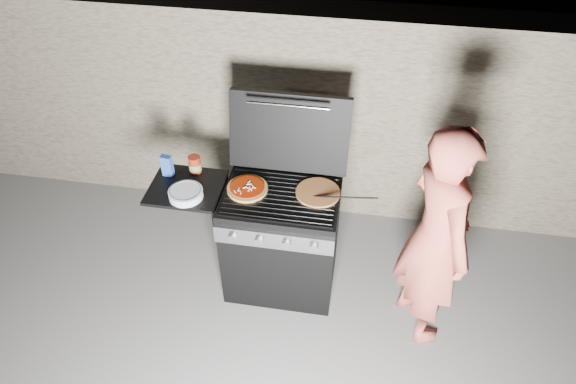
% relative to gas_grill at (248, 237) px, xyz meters
% --- Properties ---
extents(ground, '(50.00, 50.00, 0.00)m').
position_rel_gas_grill_xyz_m(ground, '(0.25, 0.00, -0.46)').
color(ground, '#5C5A58').
extents(stone_wall, '(8.00, 0.35, 1.80)m').
position_rel_gas_grill_xyz_m(stone_wall, '(0.25, 1.05, 0.44)').
color(stone_wall, '#7A6D53').
rests_on(stone_wall, ground).
extents(gas_grill, '(1.34, 0.79, 0.91)m').
position_rel_gas_grill_xyz_m(gas_grill, '(0.00, 0.00, 0.00)').
color(gas_grill, black).
rests_on(gas_grill, ground).
extents(pizza_topped, '(0.33, 0.33, 0.03)m').
position_rel_gas_grill_xyz_m(pizza_topped, '(0.01, 0.02, 0.47)').
color(pizza_topped, '#BA7E3F').
rests_on(pizza_topped, gas_grill).
extents(pizza_plain, '(0.38, 0.38, 0.02)m').
position_rel_gas_grill_xyz_m(pizza_plain, '(0.50, 0.06, 0.46)').
color(pizza_plain, '#C5824D').
rests_on(pizza_plain, gas_grill).
extents(sauce_jar, '(0.09, 0.09, 0.13)m').
position_rel_gas_grill_xyz_m(sauce_jar, '(-0.40, 0.16, 0.51)').
color(sauce_jar, maroon).
rests_on(sauce_jar, gas_grill).
extents(blue_carton, '(0.08, 0.05, 0.17)m').
position_rel_gas_grill_xyz_m(blue_carton, '(-0.58, 0.10, 0.53)').
color(blue_carton, '#234592').
rests_on(blue_carton, gas_grill).
extents(plate_stack, '(0.30, 0.30, 0.05)m').
position_rel_gas_grill_xyz_m(plate_stack, '(-0.38, -0.11, 0.47)').
color(plate_stack, silver).
rests_on(plate_stack, gas_grill).
extents(person, '(0.63, 0.74, 1.71)m').
position_rel_gas_grill_xyz_m(person, '(1.28, -0.19, 0.40)').
color(person, '#B64C41').
rests_on(person, ground).
extents(tongs, '(0.46, 0.05, 0.09)m').
position_rel_gas_grill_xyz_m(tongs, '(0.67, 0.00, 0.50)').
color(tongs, black).
rests_on(tongs, gas_grill).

